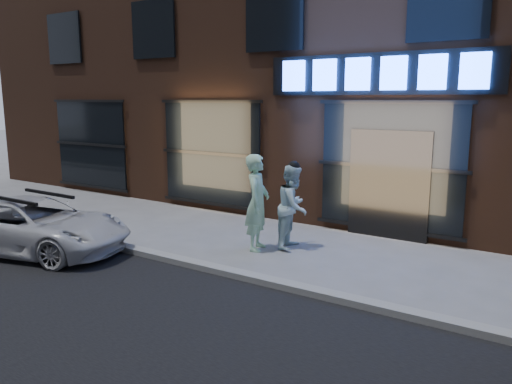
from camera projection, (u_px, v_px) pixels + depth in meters
ground at (305, 293)px, 7.99m from camera, size 90.00×90.00×0.00m
curb at (305, 290)px, 7.98m from camera, size 60.00×0.25×0.12m
storefront_building at (445, 21)px, 13.60m from camera, size 30.20×8.28×10.30m
man_bowtie at (257, 202)px, 10.16m from camera, size 0.68×0.83×1.98m
man_cap at (293, 207)px, 10.32m from camera, size 0.79×0.94×1.75m
white_suv at (34, 226)px, 10.06m from camera, size 4.29×2.80×1.10m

